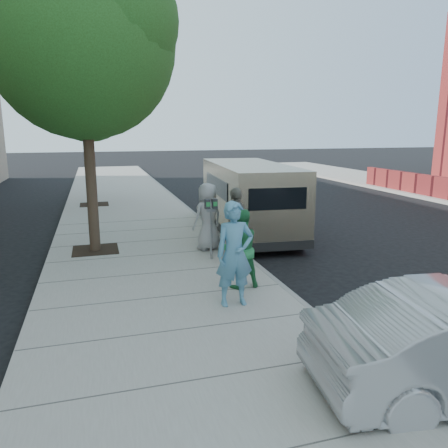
{
  "coord_description": "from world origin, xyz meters",
  "views": [
    {
      "loc": [
        -2.19,
        -9.53,
        3.36
      ],
      "look_at": [
        0.74,
        0.39,
        1.1
      ],
      "focal_mm": 35.0,
      "sensor_mm": 36.0,
      "label": 1
    }
  ],
  "objects": [
    {
      "name": "ground",
      "position": [
        0.0,
        0.0,
        0.0
      ],
      "size": [
        120.0,
        120.0,
        0.0
      ],
      "primitive_type": "plane",
      "color": "black",
      "rests_on": "ground"
    },
    {
      "name": "sidewalk",
      "position": [
        -1.0,
        0.0,
        0.07
      ],
      "size": [
        5.0,
        60.0,
        0.15
      ],
      "primitive_type": "cube",
      "color": "gray",
      "rests_on": "ground"
    },
    {
      "name": "curb_face",
      "position": [
        1.44,
        0.0,
        0.07
      ],
      "size": [
        0.12,
        60.0,
        0.16
      ],
      "primitive_type": "cube",
      "color": "gray",
      "rests_on": "ground"
    },
    {
      "name": "tree_near",
      "position": [
        -2.25,
        2.4,
        5.55
      ],
      "size": [
        4.62,
        4.6,
        7.53
      ],
      "color": "black",
      "rests_on": "sidewalk"
    },
    {
      "name": "tree_far",
      "position": [
        -2.25,
        10.0,
        4.88
      ],
      "size": [
        3.92,
        3.8,
        6.49
      ],
      "color": "black",
      "rests_on": "sidewalk"
    },
    {
      "name": "parking_meter",
      "position": [
        0.5,
        0.69,
        1.26
      ],
      "size": [
        0.32,
        0.13,
        1.53
      ],
      "rotation": [
        0.0,
        0.0,
        0.06
      ],
      "color": "gray",
      "rests_on": "sidewalk"
    },
    {
      "name": "van",
      "position": [
        2.51,
        3.58,
        1.21
      ],
      "size": [
        2.54,
        6.29,
        2.28
      ],
      "rotation": [
        0.0,
        0.0,
        -0.08
      ],
      "color": "tan",
      "rests_on": "ground"
    },
    {
      "name": "person_officer",
      "position": [
        0.17,
        -2.23,
        1.12
      ],
      "size": [
        0.71,
        0.47,
        1.94
      ],
      "primitive_type": "imported",
      "rotation": [
        0.0,
        0.0,
        -0.01
      ],
      "color": "#5391B1",
      "rests_on": "sidewalk"
    },
    {
      "name": "person_green_shirt",
      "position": [
        0.56,
        -1.39,
        0.97
      ],
      "size": [
        0.84,
        0.68,
        1.64
      ],
      "primitive_type": "imported",
      "rotation": [
        0.0,
        0.0,
        3.21
      ],
      "color": "#2B8447",
      "rests_on": "sidewalk"
    },
    {
      "name": "person_gray_shirt",
      "position": [
        0.65,
        1.61,
        1.05
      ],
      "size": [
        1.04,
        0.87,
        1.81
      ],
      "primitive_type": "imported",
      "rotation": [
        0.0,
        0.0,
        3.54
      ],
      "color": "#9D9C9F",
      "rests_on": "sidewalk"
    },
    {
      "name": "person_striped_polo",
      "position": [
        1.06,
        0.39,
        1.07
      ],
      "size": [
        1.03,
        1.11,
        1.83
      ],
      "primitive_type": "imported",
      "rotation": [
        0.0,
        0.0,
        4.02
      ],
      "color": "slate",
      "rests_on": "sidewalk"
    }
  ]
}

